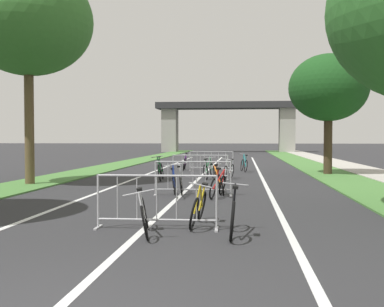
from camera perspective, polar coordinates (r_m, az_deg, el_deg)
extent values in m
cube|color=#477A38|center=(32.25, -8.08, -1.19)|extent=(2.24, 66.48, 0.05)
cube|color=#477A38|center=(31.54, 13.90, -1.29)|extent=(2.24, 66.48, 0.05)
cube|color=#ADA89E|center=(31.91, 17.85, -1.26)|extent=(2.21, 66.48, 0.08)
cube|color=silver|center=(23.38, 1.61, -2.38)|extent=(0.14, 38.46, 0.01)
cube|color=silver|center=(23.32, 8.33, -2.41)|extent=(0.14, 38.46, 0.01)
cube|color=silver|center=(23.76, -4.98, -2.32)|extent=(0.14, 38.46, 0.01)
cube|color=#2D2D30|center=(59.13, 4.41, 5.90)|extent=(18.03, 3.48, 0.80)
cube|color=#9E9B93|center=(59.68, -2.73, 2.85)|extent=(1.86, 2.40, 5.48)
cube|color=#9E9B93|center=(59.22, 11.59, 2.82)|extent=(1.86, 2.40, 5.48)
cylinder|color=brown|center=(18.32, -19.37, 3.07)|extent=(0.35, 0.35, 4.31)
ellipsoid|color=#38702D|center=(18.83, -19.51, 15.15)|extent=(4.76, 4.76, 4.05)
cylinder|color=#3D2D1E|center=(23.00, 16.37, 0.88)|extent=(0.40, 0.40, 2.75)
ellipsoid|color=#194719|center=(23.12, 16.44, 7.78)|extent=(3.75, 3.75, 3.19)
cylinder|color=#ADADB2|center=(9.22, -11.48, -5.77)|extent=(0.04, 0.04, 1.05)
cube|color=#ADADB2|center=(9.30, -11.46, -8.88)|extent=(0.07, 0.44, 0.03)
cylinder|color=#ADADB2|center=(8.85, 3.04, -6.05)|extent=(0.04, 0.04, 1.05)
cube|color=#ADADB2|center=(8.94, 3.04, -9.29)|extent=(0.07, 0.44, 0.03)
cylinder|color=#ADADB2|center=(8.91, -4.38, -2.73)|extent=(2.30, 0.09, 0.04)
cylinder|color=#ADADB2|center=(9.02, -4.37, -8.12)|extent=(2.30, 0.09, 0.04)
cylinder|color=#ADADB2|center=(9.11, -9.16, -5.28)|extent=(0.02, 0.02, 0.87)
cylinder|color=#ADADB2|center=(9.02, -6.79, -5.33)|extent=(0.02, 0.02, 0.87)
cylinder|color=#ADADB2|center=(8.95, -4.37, -5.38)|extent=(0.02, 0.02, 0.87)
cylinder|color=#ADADB2|center=(8.90, -1.92, -5.42)|extent=(0.02, 0.02, 0.87)
cylinder|color=#ADADB2|center=(8.86, 0.55, -5.45)|extent=(0.02, 0.02, 0.87)
cylinder|color=#ADADB2|center=(14.27, -4.51, -3.03)|extent=(0.04, 0.04, 1.05)
cube|color=#ADADB2|center=(14.32, -4.51, -5.06)|extent=(0.09, 0.44, 0.03)
cylinder|color=#ADADB2|center=(14.16, 4.78, -3.07)|extent=(0.04, 0.04, 1.05)
cube|color=#ADADB2|center=(14.21, 4.77, -5.12)|extent=(0.09, 0.44, 0.03)
cylinder|color=#ADADB2|center=(14.13, 0.11, -1.02)|extent=(2.30, 0.17, 0.04)
cylinder|color=#ADADB2|center=(14.20, 0.11, -4.44)|extent=(2.30, 0.17, 0.04)
cylinder|color=#ADADB2|center=(14.22, -2.98, -2.68)|extent=(0.02, 0.02, 0.87)
cylinder|color=#ADADB2|center=(14.18, -1.44, -2.69)|extent=(0.02, 0.02, 0.87)
cylinder|color=#ADADB2|center=(14.16, 0.11, -2.69)|extent=(0.02, 0.02, 0.87)
cylinder|color=#ADADB2|center=(14.15, 1.67, -2.70)|extent=(0.02, 0.02, 0.87)
cylinder|color=#ADADB2|center=(14.14, 3.22, -2.70)|extent=(0.02, 0.02, 0.87)
cylinder|color=#ADADB2|center=(19.56, -2.34, -1.69)|extent=(0.04, 0.04, 1.05)
cube|color=#ADADB2|center=(19.60, -2.34, -3.18)|extent=(0.07, 0.44, 0.03)
cylinder|color=#ADADB2|center=(19.42, 4.42, -1.72)|extent=(0.04, 0.04, 1.05)
cube|color=#ADADB2|center=(19.46, 4.42, -3.22)|extent=(0.07, 0.44, 0.03)
cylinder|color=#ADADB2|center=(19.43, 1.03, -0.22)|extent=(2.30, 0.10, 0.04)
cylinder|color=#ADADB2|center=(19.48, 1.03, -2.72)|extent=(2.30, 0.10, 0.04)
cylinder|color=#ADADB2|center=(19.52, -1.22, -1.43)|extent=(0.02, 0.02, 0.87)
cylinder|color=#ADADB2|center=(19.48, -0.10, -1.44)|extent=(0.02, 0.02, 0.87)
cylinder|color=#ADADB2|center=(19.45, 1.03, -1.44)|extent=(0.02, 0.02, 0.87)
cylinder|color=#ADADB2|center=(19.43, 2.16, -1.45)|extent=(0.02, 0.02, 0.87)
cylinder|color=#ADADB2|center=(19.42, 3.29, -1.45)|extent=(0.02, 0.02, 0.87)
cylinder|color=#ADADB2|center=(24.88, -0.24, -0.92)|extent=(0.04, 0.04, 1.05)
cube|color=#ADADB2|center=(24.91, -0.24, -2.09)|extent=(0.08, 0.44, 0.03)
cylinder|color=#ADADB2|center=(24.64, 5.06, -0.96)|extent=(0.04, 0.04, 1.05)
cube|color=#ADADB2|center=(24.67, 5.05, -2.14)|extent=(0.08, 0.44, 0.03)
cylinder|color=#ADADB2|center=(24.71, 2.40, 0.23)|extent=(2.30, 0.13, 0.04)
cylinder|color=#ADADB2|center=(24.75, 2.39, -1.74)|extent=(2.30, 0.13, 0.04)
cylinder|color=#ADADB2|center=(24.82, 0.63, -0.72)|extent=(0.02, 0.02, 0.87)
cylinder|color=#ADADB2|center=(24.77, 1.51, -0.73)|extent=(0.02, 0.02, 0.87)
cylinder|color=#ADADB2|center=(24.73, 2.39, -0.73)|extent=(0.02, 0.02, 0.87)
cylinder|color=#ADADB2|center=(24.69, 3.28, -0.74)|extent=(0.02, 0.02, 0.87)
cylinder|color=#ADADB2|center=(24.66, 4.17, -0.74)|extent=(0.02, 0.02, 0.87)
torus|color=black|center=(19.80, -3.72, -2.17)|extent=(0.19, 0.70, 0.69)
torus|color=black|center=(18.80, -4.03, -2.39)|extent=(0.19, 0.70, 0.69)
cylinder|color=#1E7238|center=(19.31, -4.01, -1.31)|extent=(0.07, 0.98, 0.69)
cylinder|color=#1E7238|center=(19.50, -3.93, -1.39)|extent=(0.16, 0.11, 0.68)
cylinder|color=#1E7238|center=(19.64, -3.75, -2.28)|extent=(0.06, 0.33, 0.08)
cylinder|color=#1E7238|center=(18.81, -4.17, -1.39)|extent=(0.14, 0.08, 0.66)
cube|color=black|center=(19.52, -4.07, -0.40)|extent=(0.12, 0.25, 0.06)
cylinder|color=#99999E|center=(18.83, -4.32, -0.39)|extent=(0.52, 0.07, 0.11)
torus|color=black|center=(20.38, 4.93, -2.17)|extent=(0.24, 0.62, 0.61)
torus|color=black|center=(19.32, 4.11, -2.39)|extent=(0.24, 0.62, 0.61)
cylinder|color=silver|center=(19.85, 4.63, -1.47)|extent=(0.22, 1.06, 0.60)
cylinder|color=silver|center=(20.06, 4.78, -1.55)|extent=(0.13, 0.11, 0.58)
cylinder|color=silver|center=(20.21, 4.79, -2.27)|extent=(0.11, 0.35, 0.07)
cylinder|color=silver|center=(19.32, 4.22, -1.56)|extent=(0.11, 0.08, 0.57)
cube|color=black|center=(20.07, 4.89, -0.73)|extent=(0.16, 0.26, 0.06)
cylinder|color=#99999E|center=(19.32, 4.32, -0.72)|extent=(0.42, 0.13, 0.07)
torus|color=black|center=(7.91, 4.98, -8.31)|extent=(0.12, 0.70, 0.70)
torus|color=black|center=(8.94, 5.03, -7.13)|extent=(0.12, 0.70, 0.70)
cylinder|color=black|center=(8.36, 5.18, -5.92)|extent=(0.08, 1.01, 0.57)
cylinder|color=black|center=(8.16, 5.16, -6.21)|extent=(0.11, 0.12, 0.61)
cylinder|color=black|center=(8.08, 4.97, -8.29)|extent=(0.04, 0.34, 0.08)
cylinder|color=black|center=(8.88, 5.19, -5.47)|extent=(0.09, 0.09, 0.53)
cube|color=black|center=(8.09, 5.36, -4.13)|extent=(0.11, 0.24, 0.06)
cylinder|color=#99999E|center=(8.82, 5.35, -3.78)|extent=(0.49, 0.03, 0.07)
torus|color=black|center=(9.83, 1.24, -6.46)|extent=(0.21, 0.65, 0.64)
torus|color=black|center=(8.83, 0.26, -7.42)|extent=(0.21, 0.65, 0.64)
cylinder|color=gold|center=(9.31, 1.13, -5.26)|extent=(0.09, 1.00, 0.57)
cylinder|color=gold|center=(9.51, 1.25, -5.41)|extent=(0.16, 0.11, 0.54)
cylinder|color=gold|center=(9.67, 1.07, -6.74)|extent=(0.06, 0.33, 0.07)
cylinder|color=gold|center=(8.80, 0.64, -5.67)|extent=(0.15, 0.08, 0.55)
cube|color=black|center=(9.50, 1.61, -3.80)|extent=(0.12, 0.25, 0.07)
cylinder|color=#99999E|center=(8.79, 1.02, -3.91)|extent=(0.44, 0.05, 0.12)
torus|color=black|center=(25.81, -0.82, -1.23)|extent=(0.18, 0.69, 0.68)
torus|color=black|center=(24.75, -0.98, -1.37)|extent=(0.18, 0.69, 0.68)
cylinder|color=#662884|center=(25.29, -0.82, -0.71)|extent=(0.17, 1.04, 0.55)
cylinder|color=#662884|center=(25.49, -0.79, -0.69)|extent=(0.13, 0.13, 0.63)
cylinder|color=#662884|center=(25.65, -0.85, -1.31)|extent=(0.04, 0.35, 0.08)
cylinder|color=#662884|center=(24.76, -0.90, -0.77)|extent=(0.11, 0.10, 0.52)
cube|color=black|center=(25.52, -0.69, 0.01)|extent=(0.12, 0.25, 0.06)
cylinder|color=#99999E|center=(24.77, -0.81, -0.17)|extent=(0.48, 0.06, 0.09)
torus|color=black|center=(14.34, -2.26, -3.78)|extent=(0.24, 0.67, 0.66)
torus|color=black|center=(13.38, -2.04, -4.18)|extent=(0.24, 0.67, 0.66)
cylinder|color=#1E389E|center=(13.85, -2.31, -2.64)|extent=(0.16, 0.94, 0.68)
cylinder|color=#1E389E|center=(14.04, -2.30, -2.98)|extent=(0.12, 0.10, 0.55)
cylinder|color=#1E389E|center=(14.19, -2.22, -3.94)|extent=(0.10, 0.31, 0.08)
cylinder|color=#1E389E|center=(13.37, -2.20, -2.80)|extent=(0.12, 0.08, 0.65)
cube|color=black|center=(14.05, -2.43, -1.87)|extent=(0.15, 0.26, 0.06)
cylinder|color=#99999E|center=(13.38, -2.36, -1.41)|extent=(0.49, 0.13, 0.08)
torus|color=black|center=(14.03, 3.60, -3.86)|extent=(0.29, 0.70, 0.68)
torus|color=black|center=(15.04, 3.18, -3.47)|extent=(0.29, 0.70, 0.68)
cylinder|color=orange|center=(14.48, 3.16, -2.63)|extent=(0.31, 0.97, 0.56)
cylinder|color=orange|center=(14.29, 3.24, -2.68)|extent=(0.18, 0.14, 0.64)
cylinder|color=orange|center=(14.19, 3.55, -3.90)|extent=(0.07, 0.33, 0.08)
cylinder|color=orange|center=(14.98, 2.97, -2.48)|extent=(0.15, 0.11, 0.54)
cube|color=black|center=(14.22, 2.97, -1.42)|extent=(0.14, 0.25, 0.07)
cylinder|color=#99999E|center=(14.93, 2.75, -1.47)|extent=(0.46, 0.10, 0.13)
torus|color=black|center=(13.26, 2.59, -4.35)|extent=(0.27, 0.63, 0.61)
torus|color=black|center=(14.27, 3.74, -3.91)|extent=(0.27, 0.63, 0.61)
cylinder|color=red|center=(13.70, 3.33, -3.13)|extent=(0.33, 0.99, 0.52)
cylinder|color=red|center=(13.51, 3.12, -3.13)|extent=(0.14, 0.14, 0.62)
cylinder|color=red|center=(13.42, 2.77, -4.37)|extent=(0.09, 0.34, 0.07)
cylinder|color=red|center=(14.21, 3.88, -2.95)|extent=(0.11, 0.11, 0.49)
cube|color=black|center=(13.44, 3.29, -1.85)|extent=(0.15, 0.26, 0.07)
cylinder|color=#99999E|center=(14.16, 4.01, -1.98)|extent=(0.53, 0.14, 0.12)
torus|color=black|center=(23.77, 6.64, -1.56)|extent=(0.25, 0.66, 0.64)
torus|color=black|center=(24.71, 6.20, -1.42)|extent=(0.25, 0.66, 0.64)
cylinder|color=#197A7F|center=(24.21, 6.52, -0.80)|extent=(0.14, 0.93, 0.62)
cylinder|color=#197A7F|center=(24.03, 6.59, -0.91)|extent=(0.14, 0.10, 0.61)
cylinder|color=#197A7F|center=(23.93, 6.56, -1.59)|extent=(0.09, 0.31, 0.08)
cylinder|color=#197A7F|center=(24.68, 6.30, -0.75)|extent=(0.13, 0.08, 0.59)
cube|color=black|center=(24.00, 6.71, -0.19)|extent=(0.15, 0.26, 0.06)
cylinder|color=#99999E|center=(24.65, 6.40, -0.07)|extent=(0.43, 0.11, 0.08)
torus|color=black|center=(9.06, -5.86, -7.27)|extent=(0.28, 0.63, 0.61)
torus|color=black|center=(8.00, -5.87, -8.50)|extent=(0.28, 0.63, 0.61)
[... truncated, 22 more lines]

